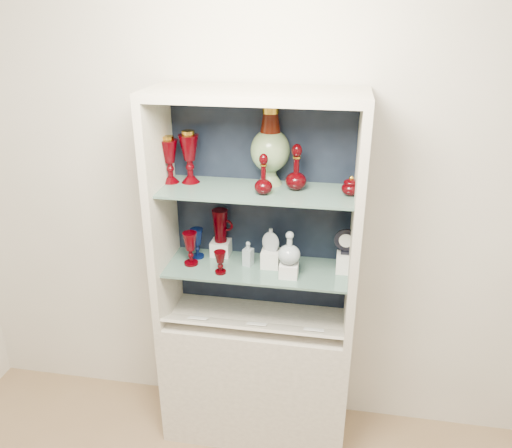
% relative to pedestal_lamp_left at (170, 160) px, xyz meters
% --- Properties ---
extents(wall_back, '(3.50, 0.02, 2.80)m').
position_rel_pedestal_lamp_left_xyz_m(wall_back, '(0.44, 0.16, -0.19)').
color(wall_back, beige).
rests_on(wall_back, ground).
extents(cabinet_base, '(1.00, 0.40, 0.75)m').
position_rel_pedestal_lamp_left_xyz_m(cabinet_base, '(0.44, -0.06, -1.21)').
color(cabinet_base, '#BBB19E').
rests_on(cabinet_base, ground).
extents(cabinet_back_panel, '(0.98, 0.02, 1.15)m').
position_rel_pedestal_lamp_left_xyz_m(cabinet_back_panel, '(0.44, 0.13, -0.26)').
color(cabinet_back_panel, black).
rests_on(cabinet_back_panel, cabinet_base).
extents(cabinet_side_left, '(0.04, 0.40, 1.15)m').
position_rel_pedestal_lamp_left_xyz_m(cabinet_side_left, '(-0.04, -0.06, -0.26)').
color(cabinet_side_left, '#BBB19E').
rests_on(cabinet_side_left, cabinet_base).
extents(cabinet_side_right, '(0.04, 0.40, 1.15)m').
position_rel_pedestal_lamp_left_xyz_m(cabinet_side_right, '(0.92, -0.06, -0.26)').
color(cabinet_side_right, '#BBB19E').
rests_on(cabinet_side_right, cabinet_base).
extents(cabinet_top_cap, '(1.00, 0.40, 0.04)m').
position_rel_pedestal_lamp_left_xyz_m(cabinet_top_cap, '(0.44, -0.06, 0.33)').
color(cabinet_top_cap, '#BBB19E').
rests_on(cabinet_top_cap, cabinet_side_left).
extents(shelf_lower, '(0.92, 0.34, 0.01)m').
position_rel_pedestal_lamp_left_xyz_m(shelf_lower, '(0.44, -0.04, -0.54)').
color(shelf_lower, slate).
rests_on(shelf_lower, cabinet_side_left).
extents(shelf_upper, '(0.92, 0.34, 0.01)m').
position_rel_pedestal_lamp_left_xyz_m(shelf_upper, '(0.44, -0.04, -0.12)').
color(shelf_upper, slate).
rests_on(shelf_upper, cabinet_side_left).
extents(label_ledge, '(0.92, 0.17, 0.09)m').
position_rel_pedestal_lamp_left_xyz_m(label_ledge, '(0.44, -0.17, -0.81)').
color(label_ledge, '#BBB19E').
rests_on(label_ledge, cabinet_base).
extents(label_card_0, '(0.10, 0.06, 0.03)m').
position_rel_pedestal_lamp_left_xyz_m(label_card_0, '(0.16, -0.17, -0.79)').
color(label_card_0, white).
rests_on(label_card_0, label_ledge).
extents(label_card_1, '(0.10, 0.06, 0.03)m').
position_rel_pedestal_lamp_left_xyz_m(label_card_1, '(0.46, -0.17, -0.79)').
color(label_card_1, white).
rests_on(label_card_1, label_ledge).
extents(label_card_2, '(0.10, 0.06, 0.03)m').
position_rel_pedestal_lamp_left_xyz_m(label_card_2, '(0.75, -0.17, -0.79)').
color(label_card_2, white).
rests_on(label_card_2, label_ledge).
extents(pedestal_lamp_left, '(0.10, 0.10, 0.23)m').
position_rel_pedestal_lamp_left_xyz_m(pedestal_lamp_left, '(0.00, 0.00, 0.00)').
color(pedestal_lamp_left, '#440005').
rests_on(pedestal_lamp_left, shelf_upper).
extents(pedestal_lamp_right, '(0.12, 0.12, 0.26)m').
position_rel_pedestal_lamp_left_xyz_m(pedestal_lamp_right, '(0.10, 0.02, 0.01)').
color(pedestal_lamp_right, '#440005').
rests_on(pedestal_lamp_right, shelf_upper).
extents(enamel_urn, '(0.20, 0.20, 0.39)m').
position_rel_pedestal_lamp_left_xyz_m(enamel_urn, '(0.49, 0.06, 0.08)').
color(enamel_urn, '#104F26').
rests_on(enamel_urn, shelf_upper).
extents(ruby_decanter_a, '(0.09, 0.09, 0.22)m').
position_rel_pedestal_lamp_left_xyz_m(ruby_decanter_a, '(0.48, -0.09, -0.01)').
color(ruby_decanter_a, '#380003').
rests_on(ruby_decanter_a, shelf_upper).
extents(ruby_decanter_b, '(0.12, 0.12, 0.24)m').
position_rel_pedestal_lamp_left_xyz_m(ruby_decanter_b, '(0.62, -0.00, 0.00)').
color(ruby_decanter_b, '#380003').
rests_on(ruby_decanter_b, shelf_upper).
extents(lidded_bowl, '(0.10, 0.10, 0.10)m').
position_rel_pedestal_lamp_left_xyz_m(lidded_bowl, '(0.88, -0.04, -0.07)').
color(lidded_bowl, '#380003').
rests_on(lidded_bowl, shelf_upper).
extents(cobalt_goblet, '(0.07, 0.07, 0.16)m').
position_rel_pedestal_lamp_left_xyz_m(cobalt_goblet, '(0.11, 0.02, -0.46)').
color(cobalt_goblet, '#081343').
rests_on(cobalt_goblet, shelf_lower).
extents(ruby_goblet_tall, '(0.10, 0.10, 0.18)m').
position_rel_pedestal_lamp_left_xyz_m(ruby_goblet_tall, '(0.10, -0.06, -0.45)').
color(ruby_goblet_tall, '#440005').
rests_on(ruby_goblet_tall, shelf_lower).
extents(ruby_goblet_small, '(0.07, 0.07, 0.12)m').
position_rel_pedestal_lamp_left_xyz_m(ruby_goblet_small, '(0.27, -0.13, -0.48)').
color(ruby_goblet_small, '#380003').
rests_on(ruby_goblet_small, shelf_lower).
extents(riser_ruby_pitcher, '(0.10, 0.10, 0.08)m').
position_rel_pedestal_lamp_left_xyz_m(riser_ruby_pitcher, '(0.23, 0.07, -0.50)').
color(riser_ruby_pitcher, silver).
rests_on(riser_ruby_pitcher, shelf_lower).
extents(ruby_pitcher, '(0.15, 0.11, 0.18)m').
position_rel_pedestal_lamp_left_xyz_m(ruby_pitcher, '(0.23, 0.07, -0.37)').
color(ruby_pitcher, '#440005').
rests_on(ruby_pitcher, riser_ruby_pitcher).
extents(clear_square_bottle, '(0.06, 0.06, 0.13)m').
position_rel_pedestal_lamp_left_xyz_m(clear_square_bottle, '(0.39, -0.02, -0.47)').
color(clear_square_bottle, '#92A2AA').
rests_on(clear_square_bottle, shelf_lower).
extents(riser_flat_flask, '(0.09, 0.09, 0.09)m').
position_rel_pedestal_lamp_left_xyz_m(riser_flat_flask, '(0.51, -0.02, -0.49)').
color(riser_flat_flask, silver).
rests_on(riser_flat_flask, shelf_lower).
extents(flat_flask, '(0.09, 0.05, 0.12)m').
position_rel_pedestal_lamp_left_xyz_m(flat_flask, '(0.51, -0.02, -0.38)').
color(flat_flask, '#A2ABB3').
rests_on(flat_flask, riser_flat_flask).
extents(riser_clear_round_decanter, '(0.09, 0.09, 0.07)m').
position_rel_pedestal_lamp_left_xyz_m(riser_clear_round_decanter, '(0.61, -0.10, -0.50)').
color(riser_clear_round_decanter, silver).
rests_on(riser_clear_round_decanter, shelf_lower).
extents(clear_round_decanter, '(0.13, 0.13, 0.16)m').
position_rel_pedestal_lamp_left_xyz_m(clear_round_decanter, '(0.61, -0.10, -0.39)').
color(clear_round_decanter, '#92A2AA').
rests_on(clear_round_decanter, riser_clear_round_decanter).
extents(riser_cameo_medallion, '(0.08, 0.08, 0.10)m').
position_rel_pedestal_lamp_left_xyz_m(riser_cameo_medallion, '(0.88, -0.01, -0.49)').
color(riser_cameo_medallion, silver).
rests_on(riser_cameo_medallion, shelf_lower).
extents(cameo_medallion, '(0.12, 0.05, 0.14)m').
position_rel_pedestal_lamp_left_xyz_m(cameo_medallion, '(0.88, -0.01, -0.37)').
color(cameo_medallion, black).
rests_on(cameo_medallion, riser_cameo_medallion).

